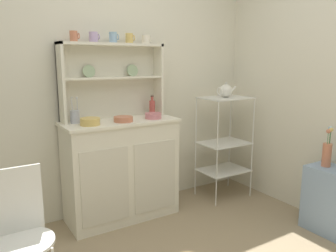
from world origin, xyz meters
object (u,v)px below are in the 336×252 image
at_px(cup_terracotta_0, 74,36).
at_px(utensil_jar, 75,116).
at_px(hutch_shelf_unit, 111,75).
at_px(flower_vase, 327,152).
at_px(bowl_mixing_large, 90,122).
at_px(hutch_cabinet, 121,168).
at_px(wire_chair, 19,228).
at_px(bakers_rack, 224,136).
at_px(porcelain_teapot, 226,91).
at_px(jam_bottle, 152,107).
at_px(side_shelf_blue, 336,202).

distance_m(cup_terracotta_0, utensil_jar, 0.66).
height_order(hutch_shelf_unit, cup_terracotta_0, cup_terracotta_0).
xyz_separation_m(utensil_jar, flower_vase, (1.77, -1.19, -0.29)).
distance_m(hutch_shelf_unit, bowl_mixing_large, 0.53).
bearing_deg(flower_vase, hutch_cabinet, 141.40).
bearing_deg(hutch_shelf_unit, flower_vase, -42.48).
height_order(wire_chair, bowl_mixing_large, bowl_mixing_large).
height_order(bakers_rack, wire_chair, bakers_rack).
height_order(porcelain_teapot, flower_vase, porcelain_teapot).
height_order(wire_chair, jam_bottle, jam_bottle).
bearing_deg(hutch_cabinet, porcelain_teapot, -5.80).
relative_size(bowl_mixing_large, porcelain_teapot, 0.72).
bearing_deg(cup_terracotta_0, porcelain_teapot, -9.19).
xyz_separation_m(wire_chair, cup_terracotta_0, (0.64, 0.91, 1.12)).
relative_size(bakers_rack, flower_vase, 3.10).
distance_m(porcelain_teapot, flower_vase, 1.13).
relative_size(hutch_cabinet, cup_terracotta_0, 11.62).
xyz_separation_m(side_shelf_blue, cup_terracotta_0, (-1.73, 1.35, 1.36)).
distance_m(bowl_mixing_large, utensil_jar, 0.17).
height_order(hutch_cabinet, flower_vase, hutch_cabinet).
bearing_deg(utensil_jar, hutch_shelf_unit, 12.78).
height_order(bakers_rack, cup_terracotta_0, cup_terracotta_0).
xyz_separation_m(bakers_rack, side_shelf_blue, (0.26, -1.12, -0.38)).
height_order(hutch_shelf_unit, bakers_rack, hutch_shelf_unit).
height_order(side_shelf_blue, jam_bottle, jam_bottle).
bearing_deg(flower_vase, side_shelf_blue, -90.15).
bearing_deg(side_shelf_blue, porcelain_teapot, 103.29).
bearing_deg(utensil_jar, bowl_mixing_large, -62.34).
height_order(jam_bottle, flower_vase, jam_bottle).
xyz_separation_m(bakers_rack, porcelain_teapot, (-0.00, 0.00, 0.48)).
height_order(side_shelf_blue, porcelain_teapot, porcelain_teapot).
xyz_separation_m(jam_bottle, porcelain_teapot, (0.75, -0.20, 0.14)).
bearing_deg(bakers_rack, utensil_jar, 172.73).
bearing_deg(bakers_rack, wire_chair, -162.20).
relative_size(bowl_mixing_large, flower_vase, 0.47).
bearing_deg(side_shelf_blue, wire_chair, 169.52).
height_order(cup_terracotta_0, bowl_mixing_large, cup_terracotta_0).
distance_m(utensil_jar, porcelain_teapot, 1.53).
bearing_deg(bowl_mixing_large, wire_chair, -133.50).
relative_size(jam_bottle, porcelain_teapot, 0.87).
bearing_deg(hutch_shelf_unit, bowl_mixing_large, -141.57).
height_order(cup_terracotta_0, utensil_jar, cup_terracotta_0).
bearing_deg(utensil_jar, wire_chair, -124.74).
bearing_deg(wire_chair, jam_bottle, 20.38).
bearing_deg(utensil_jar, porcelain_teapot, -7.28).
distance_m(wire_chair, jam_bottle, 1.69).
bearing_deg(cup_terracotta_0, side_shelf_blue, -38.05).
bearing_deg(jam_bottle, bowl_mixing_large, -166.71).
bearing_deg(bowl_mixing_large, utensil_jar, 117.66).
bearing_deg(hutch_shelf_unit, cup_terracotta_0, -173.08).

